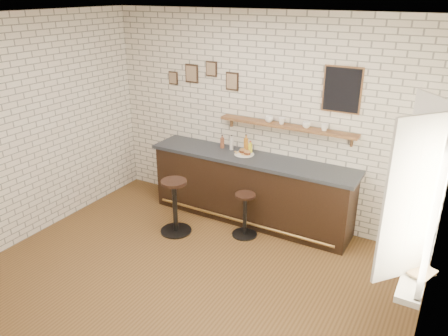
% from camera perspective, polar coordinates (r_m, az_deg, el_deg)
% --- Properties ---
extents(ground, '(5.00, 5.00, 0.00)m').
position_cam_1_polar(ground, '(5.45, -4.64, -14.29)').
color(ground, brown).
rests_on(ground, ground).
extents(bar_counter, '(3.10, 0.65, 1.01)m').
position_cam_1_polar(bar_counter, '(6.46, 3.48, -2.72)').
color(bar_counter, black).
rests_on(bar_counter, ground).
extents(sandwich_plate, '(0.28, 0.28, 0.01)m').
position_cam_1_polar(sandwich_plate, '(6.35, 2.66, 1.82)').
color(sandwich_plate, white).
rests_on(sandwich_plate, bar_counter).
extents(ciabatta_sandwich, '(0.19, 0.12, 0.07)m').
position_cam_1_polar(ciabatta_sandwich, '(6.33, 2.74, 2.14)').
color(ciabatta_sandwich, '#B9854C').
rests_on(ciabatta_sandwich, sandwich_plate).
extents(potato_chips, '(0.27, 0.19, 0.00)m').
position_cam_1_polar(potato_chips, '(6.35, 2.58, 1.90)').
color(potato_chips, gold).
rests_on(potato_chips, sandwich_plate).
extents(bitters_bottle_brown, '(0.06, 0.06, 0.20)m').
position_cam_1_polar(bitters_bottle_brown, '(6.59, -0.23, 3.33)').
color(bitters_bottle_brown, brown).
rests_on(bitters_bottle_brown, bar_counter).
extents(bitters_bottle_white, '(0.06, 0.06, 0.23)m').
position_cam_1_polar(bitters_bottle_white, '(6.51, 0.99, 3.19)').
color(bitters_bottle_white, silver).
rests_on(bitters_bottle_white, bar_counter).
extents(bitters_bottle_amber, '(0.07, 0.07, 0.28)m').
position_cam_1_polar(bitters_bottle_amber, '(6.40, 2.89, 3.00)').
color(bitters_bottle_amber, '#A8651B').
rests_on(bitters_bottle_amber, bar_counter).
extents(condiment_bottle_yellow, '(0.06, 0.06, 0.19)m').
position_cam_1_polar(condiment_bottle_yellow, '(6.38, 3.45, 2.61)').
color(condiment_bottle_yellow, yellow).
rests_on(condiment_bottle_yellow, bar_counter).
extents(bar_stool_left, '(0.45, 0.45, 0.80)m').
position_cam_1_polar(bar_stool_left, '(6.19, -6.44, -4.80)').
color(bar_stool_left, black).
rests_on(bar_stool_left, ground).
extents(bar_stool_right, '(0.36, 0.36, 0.64)m').
position_cam_1_polar(bar_stool_right, '(6.12, 2.74, -5.94)').
color(bar_stool_right, black).
rests_on(bar_stool_right, ground).
extents(wall_shelf, '(2.00, 0.18, 0.18)m').
position_cam_1_polar(wall_shelf, '(6.13, 8.13, 5.41)').
color(wall_shelf, brown).
rests_on(wall_shelf, ground).
extents(shelf_cup_a, '(0.13, 0.13, 0.09)m').
position_cam_1_polar(shelf_cup_a, '(6.20, 5.91, 6.39)').
color(shelf_cup_a, white).
rests_on(shelf_cup_a, wall_shelf).
extents(shelf_cup_b, '(0.14, 0.14, 0.09)m').
position_cam_1_polar(shelf_cup_b, '(6.13, 7.55, 6.12)').
color(shelf_cup_b, white).
rests_on(shelf_cup_b, wall_shelf).
extents(shelf_cup_c, '(0.13, 0.13, 0.09)m').
position_cam_1_polar(shelf_cup_c, '(6.01, 10.71, 5.57)').
color(shelf_cup_c, white).
rests_on(shelf_cup_c, wall_shelf).
extents(shelf_cup_d, '(0.12, 0.12, 0.09)m').
position_cam_1_polar(shelf_cup_d, '(5.94, 12.97, 5.19)').
color(shelf_cup_d, white).
rests_on(shelf_cup_d, wall_shelf).
extents(back_wall_decor, '(2.96, 0.02, 0.56)m').
position_cam_1_polar(back_wall_decor, '(6.12, 7.17, 10.93)').
color(back_wall_decor, black).
rests_on(back_wall_decor, ground).
extents(window_sill, '(0.20, 1.35, 0.06)m').
position_cam_1_polar(window_sill, '(4.53, 23.99, -11.05)').
color(window_sill, white).
rests_on(window_sill, ground).
extents(casement_window, '(0.40, 1.30, 1.56)m').
position_cam_1_polar(casement_window, '(4.19, 25.01, -2.28)').
color(casement_window, white).
rests_on(casement_window, ground).
extents(book_lower, '(0.25, 0.27, 0.02)m').
position_cam_1_polar(book_lower, '(4.33, 23.45, -11.97)').
color(book_lower, tan).
rests_on(book_lower, window_sill).
extents(book_upper, '(0.25, 0.28, 0.02)m').
position_cam_1_polar(book_upper, '(4.30, 23.45, -11.89)').
color(book_upper, tan).
rests_on(book_upper, book_lower).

